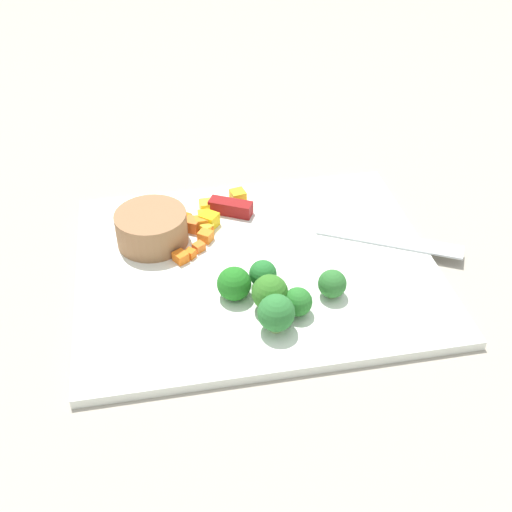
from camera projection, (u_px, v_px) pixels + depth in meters
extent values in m
plane|color=#A1988A|center=(256.00, 269.00, 0.82)|extent=(4.00, 4.00, 0.00)
cube|color=white|center=(256.00, 266.00, 0.82)|extent=(0.45, 0.37, 0.01)
cylinder|color=#966843|center=(152.00, 228.00, 0.84)|extent=(0.09, 0.09, 0.04)
cube|color=silver|center=(389.00, 240.00, 0.85)|extent=(0.18, 0.11, 0.00)
cube|color=maroon|center=(231.00, 207.00, 0.90)|extent=(0.06, 0.05, 0.02)
cube|color=orange|center=(185.00, 218.00, 0.88)|extent=(0.02, 0.02, 0.01)
cube|color=orange|center=(199.00, 247.00, 0.83)|extent=(0.02, 0.02, 0.01)
cube|color=orange|center=(202.00, 223.00, 0.87)|extent=(0.02, 0.02, 0.02)
cube|color=orange|center=(206.00, 236.00, 0.85)|extent=(0.02, 0.02, 0.01)
cube|color=orange|center=(193.00, 225.00, 0.87)|extent=(0.03, 0.03, 0.02)
cube|color=orange|center=(181.00, 257.00, 0.81)|extent=(0.02, 0.02, 0.01)
cube|color=orange|center=(190.00, 254.00, 0.82)|extent=(0.02, 0.02, 0.01)
cube|color=orange|center=(208.00, 229.00, 0.86)|extent=(0.02, 0.02, 0.01)
cube|color=yellow|center=(206.00, 206.00, 0.90)|extent=(0.02, 0.02, 0.02)
cube|color=yellow|center=(204.00, 217.00, 0.88)|extent=(0.02, 0.02, 0.01)
cube|color=yellow|center=(236.00, 196.00, 0.92)|extent=(0.02, 0.02, 0.02)
cube|color=yellow|center=(209.00, 220.00, 0.87)|extent=(0.03, 0.03, 0.02)
cube|color=yellow|center=(207.00, 229.00, 0.86)|extent=(0.02, 0.02, 0.01)
cylinder|color=#8BB36A|center=(270.00, 304.00, 0.75)|extent=(0.02, 0.02, 0.01)
sphere|color=#327223|center=(270.00, 293.00, 0.73)|extent=(0.04, 0.04, 0.04)
cylinder|color=#8BB656|center=(297.00, 310.00, 0.74)|extent=(0.01, 0.01, 0.01)
sphere|color=#287128|center=(298.00, 302.00, 0.73)|extent=(0.03, 0.03, 0.03)
cylinder|color=#8AB062|center=(272.00, 325.00, 0.72)|extent=(0.01, 0.01, 0.01)
sphere|color=#2B7231|center=(272.00, 313.00, 0.71)|extent=(0.04, 0.04, 0.04)
cylinder|color=#95AF69|center=(234.00, 293.00, 0.76)|extent=(0.01, 0.01, 0.01)
sphere|color=#21721F|center=(234.00, 284.00, 0.75)|extent=(0.04, 0.04, 0.04)
cylinder|color=#89AF59|center=(261.00, 283.00, 0.78)|extent=(0.01, 0.01, 0.01)
sphere|color=#246E2C|center=(261.00, 274.00, 0.77)|extent=(0.03, 0.03, 0.03)
cylinder|color=#8EAE6C|center=(331.00, 293.00, 0.76)|extent=(0.01, 0.01, 0.01)
sphere|color=#2D6D2E|center=(332.00, 284.00, 0.76)|extent=(0.03, 0.03, 0.03)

